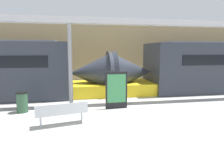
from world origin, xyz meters
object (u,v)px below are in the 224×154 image
trash_bin (22,102)px  support_column_near (70,65)px  bench_near (62,112)px  poster_board (116,90)px

trash_bin → support_column_near: (2.05, 0.77, 1.50)m
bench_near → trash_bin: size_ratio=2.08×
bench_near → support_column_near: (0.24, 2.66, 1.44)m
trash_bin → support_column_near: support_column_near is taller
trash_bin → support_column_near: bearing=20.5°
bench_near → trash_bin: bearing=122.0°
trash_bin → support_column_near: 2.65m
bench_near → poster_board: size_ratio=1.09×
bench_near → poster_board: poster_board is taller
trash_bin → poster_board: poster_board is taller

